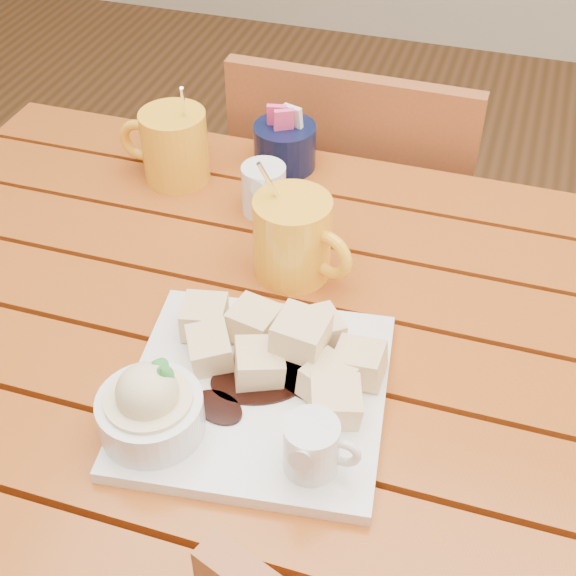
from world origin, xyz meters
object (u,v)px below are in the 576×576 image
(table, at_px, (302,398))
(chair_far, at_px, (356,235))
(coffee_mug_left, at_px, (173,145))
(coffee_mug_right, at_px, (294,237))
(dessert_plate, at_px, (237,389))

(table, xyz_separation_m, chair_far, (-0.06, 0.56, -0.17))
(table, height_order, chair_far, chair_far)
(coffee_mug_left, xyz_separation_m, coffee_mug_right, (0.23, -0.15, 0.00))
(coffee_mug_right, bearing_deg, chair_far, 113.03)
(coffee_mug_right, bearing_deg, coffee_mug_left, 167.33)
(table, height_order, dessert_plate, dessert_plate)
(table, distance_m, chair_far, 0.58)
(dessert_plate, height_order, coffee_mug_left, coffee_mug_left)
(dessert_plate, height_order, chair_far, dessert_plate)
(chair_far, bearing_deg, coffee_mug_right, 92.43)
(coffee_mug_left, relative_size, coffee_mug_right, 0.98)
(table, relative_size, dessert_plate, 3.97)
(dessert_plate, distance_m, coffee_mug_left, 0.45)
(coffee_mug_left, xyz_separation_m, chair_far, (0.21, 0.29, -0.33))
(coffee_mug_left, bearing_deg, coffee_mug_right, -33.43)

